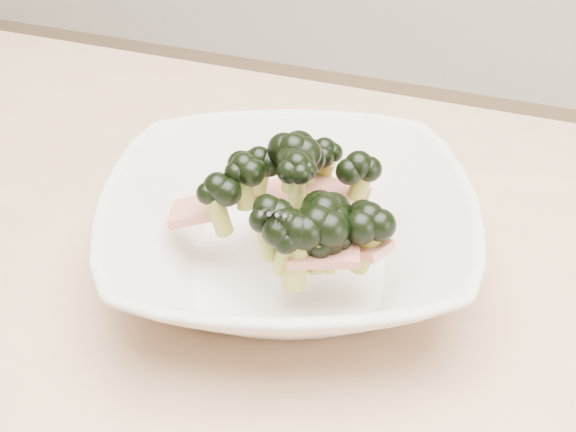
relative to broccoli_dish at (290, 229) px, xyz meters
name	(u,v)px	position (x,y,z in m)	size (l,w,h in m)	color
broccoli_dish	(290,229)	(0.00, 0.00, 0.00)	(0.36, 0.36, 0.11)	beige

